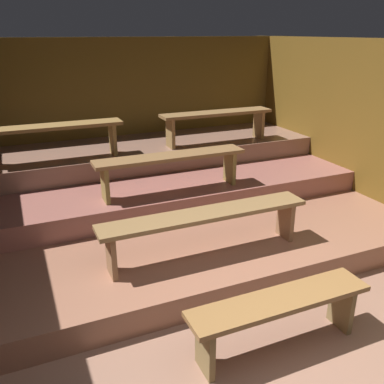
% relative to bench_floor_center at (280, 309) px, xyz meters
% --- Properties ---
extents(ground, '(6.18, 5.81, 0.08)m').
position_rel_bench_floor_center_xyz_m(ground, '(-0.06, 1.85, -0.41)').
color(ground, '#8D6450').
extents(wall_back, '(6.18, 0.06, 2.32)m').
position_rel_bench_floor_center_xyz_m(wall_back, '(-0.06, 4.39, 0.79)').
color(wall_back, brown).
rests_on(wall_back, ground).
extents(wall_right, '(0.06, 5.81, 2.32)m').
position_rel_bench_floor_center_xyz_m(wall_right, '(2.66, 1.85, 0.79)').
color(wall_right, brown).
rests_on(wall_right, ground).
extents(platform_lower, '(5.38, 3.80, 0.27)m').
position_rel_bench_floor_center_xyz_m(platform_lower, '(-0.06, 2.46, -0.23)').
color(platform_lower, '#94614A').
rests_on(platform_lower, ground).
extents(platform_middle, '(5.38, 2.36, 0.27)m').
position_rel_bench_floor_center_xyz_m(platform_middle, '(-0.06, 3.18, 0.04)').
color(platform_middle, '#92584E').
rests_on(platform_middle, platform_lower).
extents(platform_upper, '(5.38, 1.35, 0.27)m').
position_rel_bench_floor_center_xyz_m(platform_upper, '(-0.06, 3.68, 0.31)').
color(platform_upper, '#825E4C').
rests_on(platform_upper, platform_middle).
extents(bench_floor_center, '(1.53, 0.32, 0.47)m').
position_rel_bench_floor_center_xyz_m(bench_floor_center, '(0.00, 0.00, 0.00)').
color(bench_floor_center, olive).
rests_on(bench_floor_center, ground).
extents(bench_lower_center, '(2.16, 0.32, 0.47)m').
position_rel_bench_floor_center_xyz_m(bench_lower_center, '(-0.09, 1.16, 0.29)').
color(bench_lower_center, olive).
rests_on(bench_lower_center, platform_lower).
extents(bench_middle_center, '(1.87, 0.32, 0.47)m').
position_rel_bench_floor_center_xyz_m(bench_middle_center, '(-0.02, 2.32, 0.55)').
color(bench_middle_center, olive).
rests_on(bench_middle_center, platform_middle).
extents(bench_upper_left, '(1.72, 0.32, 0.47)m').
position_rel_bench_floor_center_xyz_m(bench_upper_left, '(-1.22, 3.32, 0.82)').
color(bench_upper_left, olive).
rests_on(bench_upper_left, platform_upper).
extents(bench_upper_right, '(1.72, 0.32, 0.47)m').
position_rel_bench_floor_center_xyz_m(bench_upper_right, '(1.10, 3.32, 0.82)').
color(bench_upper_right, olive).
rests_on(bench_upper_right, platform_upper).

